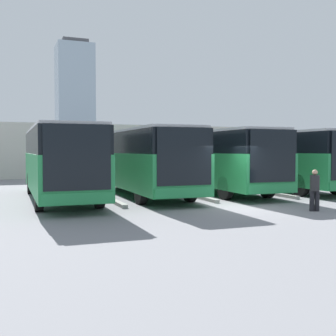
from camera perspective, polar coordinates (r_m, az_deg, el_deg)
ground_plane at (r=17.46m, az=8.75°, el=-5.24°), size 600.00×600.00×0.00m
bus_0 at (r=25.46m, az=14.81°, el=1.31°), size 2.70×11.19×3.34m
curb_divider_0 at (r=23.00m, az=12.93°, el=-3.23°), size 0.29×5.53×0.15m
bus_1 at (r=23.33m, az=6.27°, el=1.28°), size 2.70×11.19×3.34m
curb_divider_1 at (r=21.04m, az=3.22°, el=-3.70°), size 0.29×5.53×0.15m
bus_2 at (r=21.55m, az=-3.49°, el=1.19°), size 2.70×11.19×3.34m
curb_divider_2 at (r=19.52m, az=-7.90°, el=-4.20°), size 0.29×5.53×0.15m
bus_3 at (r=20.10m, az=-14.48°, el=1.03°), size 2.70×11.19×3.34m
pedestrian at (r=16.95m, az=19.25°, el=-2.68°), size 0.45×0.45×1.59m
station_building at (r=41.93m, az=-9.28°, el=2.38°), size 35.83×14.34×4.52m
office_tower at (r=233.64m, az=-12.52°, el=9.13°), size 18.97×18.97×60.47m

